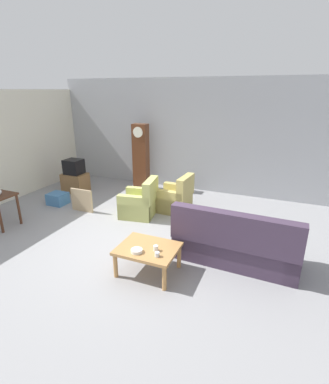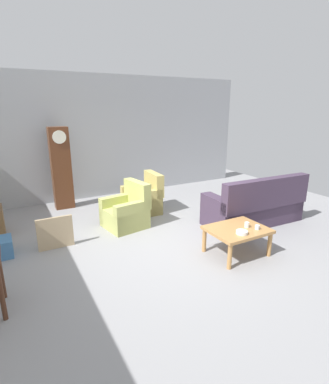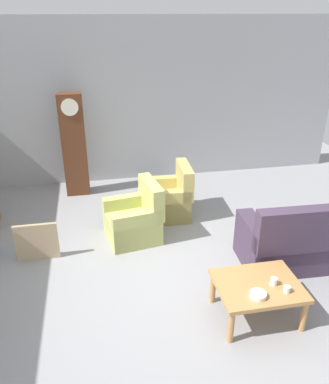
{
  "view_description": "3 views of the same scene",
  "coord_description": "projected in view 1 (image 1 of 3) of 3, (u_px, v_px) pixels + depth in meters",
  "views": [
    {
      "loc": [
        2.59,
        -4.5,
        2.86
      ],
      "look_at": [
        0.41,
        0.71,
        0.85
      ],
      "focal_mm": 26.9,
      "sensor_mm": 36.0,
      "label": 1
    },
    {
      "loc": [
        -2.45,
        -4.2,
        2.39
      ],
      "look_at": [
        0.02,
        0.31,
        0.89
      ],
      "focal_mm": 27.54,
      "sensor_mm": 36.0,
      "label": 2
    },
    {
      "loc": [
        -0.95,
        -4.09,
        3.29
      ],
      "look_at": [
        -0.01,
        0.78,
        0.93
      ],
      "focal_mm": 36.14,
      "sensor_mm": 36.0,
      "label": 3
    }
  ],
  "objects": [
    {
      "name": "tv_crt",
      "position": [
        74.0,
        167.0,
        8.33
      ],
      "size": [
        0.48,
        0.44,
        0.42
      ],
      "primitive_type": "cube",
      "color": "black",
      "rests_on": "tv_stand_cabinet"
    },
    {
      "name": "framed_picture_leaning",
      "position": [
        82.0,
        200.0,
        7.1
      ],
      "size": [
        0.6,
        0.05,
        0.57
      ],
      "primitive_type": "cube",
      "color": "tan",
      "rests_on": "ground_plane"
    },
    {
      "name": "bowl_white_stacked",
      "position": [
        137.0,
        251.0,
        4.49
      ],
      "size": [
        0.18,
        0.18,
        0.05
      ],
      "primitive_type": "cylinder",
      "color": "white",
      "rests_on": "coffee_table_wood"
    },
    {
      "name": "armchair_olive_near",
      "position": [
        140.0,
        204.0,
        6.85
      ],
      "size": [
        0.9,
        0.88,
        0.92
      ],
      "color": "#B7BC66",
      "rests_on": "ground_plane"
    },
    {
      "name": "grandfather_clock",
      "position": [
        141.0,
        157.0,
        8.55
      ],
      "size": [
        0.44,
        0.3,
        1.95
      ],
      "color": "#562D19",
      "rests_on": "ground_plane"
    },
    {
      "name": "couch_floral",
      "position": [
        235.0,
        244.0,
        4.96
      ],
      "size": [
        2.13,
        0.96,
        1.04
      ],
      "color": "#423347",
      "rests_on": "ground_plane"
    },
    {
      "name": "cup_white_porcelain",
      "position": [
        156.0,
        248.0,
        4.53
      ],
      "size": [
        0.08,
        0.08,
        0.09
      ],
      "primitive_type": "cylinder",
      "color": "white",
      "rests_on": "coffee_table_wood"
    },
    {
      "name": "storage_box_blue",
      "position": [
        58.0,
        199.0,
        7.6
      ],
      "size": [
        0.46,
        0.42,
        0.3
      ],
      "primitive_type": "cube",
      "color": "teal",
      "rests_on": "ground_plane"
    },
    {
      "name": "cup_blue_rimmed",
      "position": [
        157.0,
        254.0,
        4.38
      ],
      "size": [
        0.07,
        0.07,
        0.07
      ],
      "primitive_type": "cylinder",
      "color": "silver",
      "rests_on": "coffee_table_wood"
    },
    {
      "name": "tv_stand_cabinet",
      "position": [
        76.0,
        183.0,
        8.49
      ],
      "size": [
        0.68,
        0.52,
        0.55
      ],
      "primitive_type": "cube",
      "color": "brown",
      "rests_on": "ground_plane"
    },
    {
      "name": "armchair_olive_far",
      "position": [
        175.0,
        199.0,
        7.14
      ],
      "size": [
        0.83,
        0.8,
        0.92
      ],
      "color": "tan",
      "rests_on": "ground_plane"
    },
    {
      "name": "coffee_table_wood",
      "position": [
        148.0,
        251.0,
        4.67
      ],
      "size": [
        0.96,
        0.76,
        0.46
      ],
      "color": "#B27F47",
      "rests_on": "ground_plane"
    },
    {
      "name": "ground_plane",
      "position": [
        132.0,
        240.0,
        5.81
      ],
      "size": [
        10.4,
        10.4,
        0.0
      ],
      "primitive_type": "plane",
      "color": "gray"
    },
    {
      "name": "garage_door_wall",
      "position": [
        190.0,
        136.0,
        8.4
      ],
      "size": [
        8.4,
        0.16,
        3.2
      ],
      "primitive_type": "cube",
      "color": "#9EA0A5",
      "rests_on": "ground_plane"
    }
  ]
}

